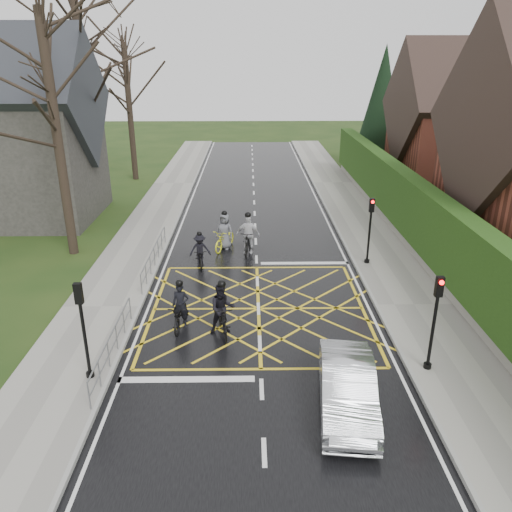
{
  "coord_description": "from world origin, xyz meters",
  "views": [
    {
      "loc": [
        -0.34,
        -17.03,
        9.02
      ],
      "look_at": [
        -0.06,
        2.21,
        1.3
      ],
      "focal_mm": 35.0,
      "sensor_mm": 36.0,
      "label": 1
    }
  ],
  "objects_px": {
    "cyclist_front": "(248,238)",
    "cyclist_mid": "(200,253)",
    "cyclist_rear": "(181,312)",
    "cyclist_back": "(222,314)",
    "car": "(348,388)",
    "cyclist_lead": "(225,236)"
  },
  "relations": [
    {
      "from": "cyclist_lead",
      "to": "car",
      "type": "distance_m",
      "value": 12.92
    },
    {
      "from": "cyclist_rear",
      "to": "cyclist_lead",
      "type": "distance_m",
      "value": 7.86
    },
    {
      "from": "cyclist_lead",
      "to": "cyclist_mid",
      "type": "bearing_deg",
      "value": -93.23
    },
    {
      "from": "cyclist_front",
      "to": "cyclist_lead",
      "type": "bearing_deg",
      "value": 159.9
    },
    {
      "from": "cyclist_rear",
      "to": "cyclist_back",
      "type": "height_order",
      "value": "cyclist_back"
    },
    {
      "from": "cyclist_mid",
      "to": "car",
      "type": "relative_size",
      "value": 0.43
    },
    {
      "from": "cyclist_back",
      "to": "cyclist_mid",
      "type": "xyz_separation_m",
      "value": [
        -1.32,
        6.07,
        -0.15
      ]
    },
    {
      "from": "cyclist_mid",
      "to": "car",
      "type": "distance_m",
      "value": 11.32
    },
    {
      "from": "cyclist_mid",
      "to": "car",
      "type": "bearing_deg",
      "value": -74.75
    },
    {
      "from": "cyclist_back",
      "to": "cyclist_lead",
      "type": "bearing_deg",
      "value": 81.17
    },
    {
      "from": "cyclist_mid",
      "to": "cyclist_front",
      "type": "distance_m",
      "value": 2.69
    },
    {
      "from": "cyclist_back",
      "to": "car",
      "type": "relative_size",
      "value": 0.5
    },
    {
      "from": "cyclist_rear",
      "to": "cyclist_mid",
      "type": "bearing_deg",
      "value": 92.98
    },
    {
      "from": "cyclist_rear",
      "to": "cyclist_mid",
      "type": "height_order",
      "value": "cyclist_rear"
    },
    {
      "from": "cyclist_rear",
      "to": "cyclist_front",
      "type": "height_order",
      "value": "cyclist_front"
    },
    {
      "from": "cyclist_front",
      "to": "cyclist_rear",
      "type": "bearing_deg",
      "value": -100.84
    },
    {
      "from": "cyclist_mid",
      "to": "cyclist_lead",
      "type": "xyz_separation_m",
      "value": [
        1.05,
        2.14,
        0.09
      ]
    },
    {
      "from": "cyclist_mid",
      "to": "cyclist_lead",
      "type": "height_order",
      "value": "cyclist_lead"
    },
    {
      "from": "cyclist_back",
      "to": "car",
      "type": "height_order",
      "value": "cyclist_back"
    },
    {
      "from": "cyclist_mid",
      "to": "cyclist_front",
      "type": "bearing_deg",
      "value": 24.17
    },
    {
      "from": "cyclist_front",
      "to": "cyclist_mid",
      "type": "bearing_deg",
      "value": -137.72
    },
    {
      "from": "car",
      "to": "cyclist_rear",
      "type": "bearing_deg",
      "value": 144.42
    }
  ]
}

